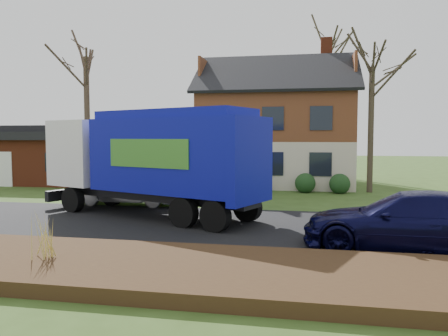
# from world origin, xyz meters

# --- Properties ---
(ground) EXTENTS (120.00, 120.00, 0.00)m
(ground) POSITION_xyz_m (0.00, 0.00, 0.00)
(ground) COLOR #2F4617
(ground) RESTS_ON ground
(road) EXTENTS (80.00, 7.00, 0.02)m
(road) POSITION_xyz_m (0.00, 0.00, 0.01)
(road) COLOR black
(road) RESTS_ON ground
(mulch_verge) EXTENTS (80.00, 3.50, 0.30)m
(mulch_verge) POSITION_xyz_m (0.00, -5.30, 0.15)
(mulch_verge) COLOR black
(mulch_verge) RESTS_ON ground
(main_house) EXTENTS (12.95, 8.95, 9.26)m
(main_house) POSITION_xyz_m (1.49, 13.91, 4.03)
(main_house) COLOR beige
(main_house) RESTS_ON ground
(ranch_house) EXTENTS (9.80, 8.20, 3.70)m
(ranch_house) POSITION_xyz_m (-12.00, 13.00, 1.81)
(ranch_house) COLOR maroon
(ranch_house) RESTS_ON ground
(garbage_truck) EXTENTS (9.40, 5.68, 3.92)m
(garbage_truck) POSITION_xyz_m (-1.72, 1.37, 2.26)
(garbage_truck) COLOR black
(garbage_truck) RESTS_ON ground
(silver_sedan) EXTENTS (4.79, 1.71, 1.57)m
(silver_sedan) POSITION_xyz_m (-3.77, 3.86, 0.79)
(silver_sedan) COLOR #B2B4BA
(silver_sedan) RESTS_ON ground
(navy_wagon) EXTENTS (5.71, 3.06, 1.57)m
(navy_wagon) POSITION_xyz_m (6.51, -2.19, 0.79)
(navy_wagon) COLOR black
(navy_wagon) RESTS_ON ground
(tree_front_west) EXTENTS (3.49, 3.49, 10.37)m
(tree_front_west) POSITION_xyz_m (-8.36, 8.86, 8.55)
(tree_front_west) COLOR #443429
(tree_front_west) RESTS_ON ground
(tree_front_east) EXTENTS (3.44, 3.44, 9.55)m
(tree_front_east) POSITION_xyz_m (7.21, 10.46, 7.76)
(tree_front_east) COLOR #413627
(tree_front_east) RESTS_ON ground
(tree_back) EXTENTS (4.08, 4.08, 12.91)m
(tree_back) POSITION_xyz_m (5.24, 20.54, 10.76)
(tree_back) COLOR #3B3323
(tree_back) RESTS_ON ground
(grass_clump_mid) EXTENTS (0.37, 0.30, 1.03)m
(grass_clump_mid) POSITION_xyz_m (-1.83, -5.49, 0.82)
(grass_clump_mid) COLOR tan
(grass_clump_mid) RESTS_ON mulch_verge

